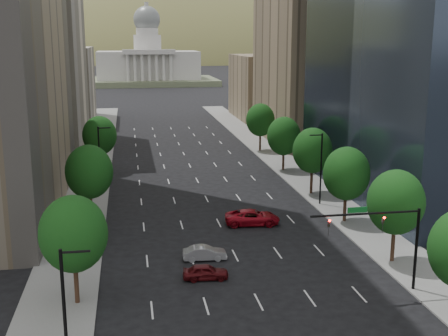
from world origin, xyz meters
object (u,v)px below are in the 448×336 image
capitol (148,65)px  car_maroon (206,272)px  traffic_signal (389,232)px  car_red_far (252,217)px  car_silver (205,253)px

capitol → car_maroon: (-3.51, -214.69, -7.91)m
traffic_signal → car_maroon: size_ratio=2.33×
capitol → car_red_far: 201.05m
car_red_far → traffic_signal: bearing=-154.5°
traffic_signal → car_red_far: bearing=110.2°
car_maroon → car_red_far: bearing=-23.5°
car_silver → car_maroon: bearing=175.8°
capitol → car_maroon: size_ratio=15.32×
traffic_signal → car_silver: 17.08m
car_silver → car_red_far: size_ratio=0.67×
capitol → car_silver: size_ratio=14.70×
capitol → car_silver: 210.47m
traffic_signal → car_silver: size_ratio=2.23×
car_maroon → car_red_far: car_red_far is taller
traffic_signal → car_red_far: size_ratio=1.50×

